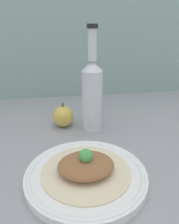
% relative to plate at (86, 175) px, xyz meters
% --- Properties ---
extents(ground_plane, '(1.80, 1.10, 0.04)m').
position_rel_plate_xyz_m(ground_plane, '(0.09, 0.06, -0.03)').
color(ground_plane, gray).
extents(wall_backsplash, '(1.80, 0.03, 0.80)m').
position_rel_plate_xyz_m(wall_backsplash, '(0.09, 0.60, 0.39)').
color(wall_backsplash, '#84A399').
rests_on(wall_backsplash, ground_plane).
extents(plate, '(0.28, 0.28, 0.02)m').
position_rel_plate_xyz_m(plate, '(0.00, 0.00, 0.00)').
color(plate, white).
rests_on(plate, ground_plane).
extents(plated_food, '(0.20, 0.20, 0.06)m').
position_rel_plate_xyz_m(plated_food, '(0.00, 0.00, 0.02)').
color(plated_food, beige).
rests_on(plated_food, plate).
extents(cider_bottle, '(0.06, 0.06, 0.32)m').
position_rel_plate_xyz_m(cider_bottle, '(0.05, 0.24, 0.11)').
color(cider_bottle, silver).
rests_on(cider_bottle, ground_plane).
extents(apple, '(0.07, 0.07, 0.08)m').
position_rel_plate_xyz_m(apple, '(-0.04, 0.28, 0.02)').
color(apple, gold).
rests_on(apple, ground_plane).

